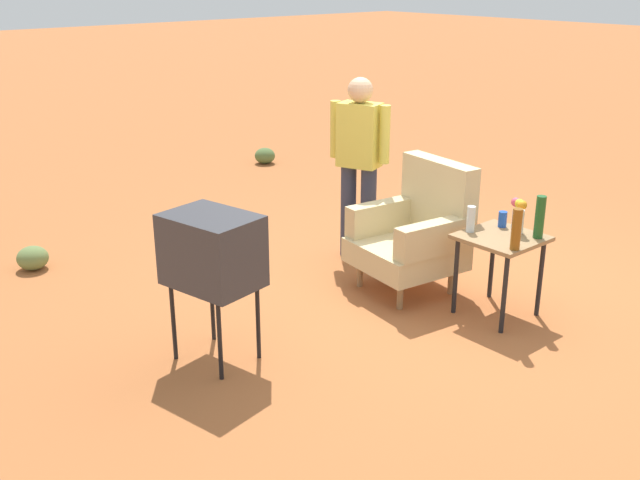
% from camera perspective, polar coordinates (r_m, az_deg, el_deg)
% --- Properties ---
extents(ground_plane, '(60.00, 60.00, 0.00)m').
position_cam_1_polar(ground_plane, '(6.29, 8.10, -3.63)').
color(ground_plane, '#AD6033').
extents(armchair, '(0.86, 0.87, 1.06)m').
position_cam_1_polar(armchair, '(6.11, 7.40, 0.70)').
color(armchair, '#937047').
rests_on(armchair, ground).
extents(side_table, '(0.56, 0.56, 0.64)m').
position_cam_1_polar(side_table, '(5.73, 13.66, -0.58)').
color(side_table, black).
rests_on(side_table, ground).
extents(tv_on_stand, '(0.67, 0.55, 1.03)m').
position_cam_1_polar(tv_on_stand, '(4.88, -8.25, -0.86)').
color(tv_on_stand, black).
rests_on(tv_on_stand, ground).
extents(person_standing, '(0.54, 0.33, 1.64)m').
position_cam_1_polar(person_standing, '(6.62, 3.02, 6.33)').
color(person_standing, '#2D3347').
rests_on(person_standing, ground).
extents(soda_can_blue, '(0.07, 0.07, 0.12)m').
position_cam_1_polar(soda_can_blue, '(5.87, 13.81, 1.56)').
color(soda_can_blue, blue).
rests_on(soda_can_blue, side_table).
extents(bottle_wine_green, '(0.07, 0.07, 0.32)m').
position_cam_1_polar(bottle_wine_green, '(5.67, 16.49, 1.70)').
color(bottle_wine_green, '#1E5623').
rests_on(bottle_wine_green, side_table).
extents(bottle_short_clear, '(0.06, 0.06, 0.20)m').
position_cam_1_polar(bottle_short_clear, '(5.70, 11.48, 1.58)').
color(bottle_short_clear, silver).
rests_on(bottle_short_clear, side_table).
extents(bottle_tall_amber, '(0.07, 0.07, 0.30)m').
position_cam_1_polar(bottle_tall_amber, '(5.39, 14.81, 0.80)').
color(bottle_tall_amber, brown).
rests_on(bottle_tall_amber, side_table).
extents(flower_vase, '(0.15, 0.10, 0.27)m').
position_cam_1_polar(flower_vase, '(5.74, 14.96, 1.93)').
color(flower_vase, silver).
rests_on(flower_vase, side_table).
extents(shrub_far, '(0.27, 0.27, 0.21)m').
position_cam_1_polar(shrub_far, '(7.04, -21.16, -1.29)').
color(shrub_far, olive).
rests_on(shrub_far, ground).
extents(shrub_lone, '(0.28, 0.28, 0.21)m').
position_cam_1_polar(shrub_lone, '(10.22, -4.25, 6.46)').
color(shrub_lone, '#516B38').
rests_on(shrub_lone, ground).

